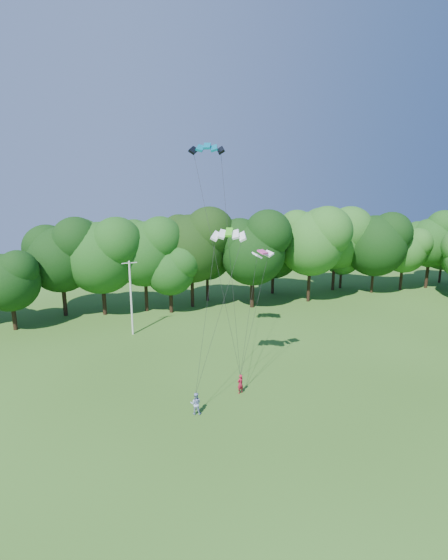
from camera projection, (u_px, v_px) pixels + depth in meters
name	position (u px, v px, depth m)	size (l,w,h in m)	color
ground	(260.00, 500.00, 23.94)	(160.00, 160.00, 0.00)	#305617
utility_pole	(131.00, 297.00, 47.37)	(1.65, 0.25, 8.27)	silver
kite_flyer_left	(240.00, 384.00, 35.33)	(0.59, 0.39, 1.62)	#AB162E
kite_flyer_right	(196.00, 403.00, 32.26)	(0.83, 0.65, 1.71)	#9BACD7
kite_teal	(207.00, 146.00, 35.97)	(3.10, 2.18, 0.61)	#046D87
kite_green	(229.00, 232.00, 33.52)	(2.84, 2.11, 0.61)	#42C91E
kite_pink	(263.00, 252.00, 35.84)	(1.93, 1.30, 0.29)	#D63B8F
tree_back_center	(191.00, 241.00, 56.23)	(9.77, 9.77, 14.22)	#332114
tree_back_east	(342.00, 251.00, 66.33)	(6.32, 6.32, 9.20)	black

